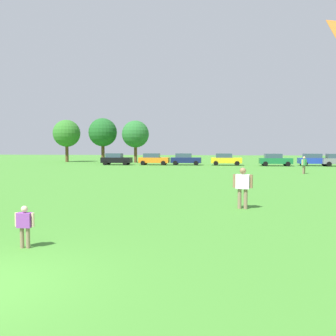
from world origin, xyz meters
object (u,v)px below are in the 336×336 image
(parked_car_yellow_3, at_px, (226,159))
(parked_car_green_4, at_px, (275,160))
(tree_center, at_px, (103,132))
(parked_car_navy_2, at_px, (185,159))
(child_kite_flyer, at_px, (25,223))
(parked_car_blue_5, at_px, (314,160))
(parked_car_orange_1, at_px, (153,159))
(bystander_near_trees, at_px, (304,164))
(parked_car_black_0, at_px, (116,159))
(tree_far_left, at_px, (67,134))
(adult_bystander, at_px, (243,184))
(tree_far_right, at_px, (135,134))

(parked_car_yellow_3, distance_m, parked_car_green_4, 6.69)
(parked_car_yellow_3, height_order, tree_center, tree_center)
(parked_car_navy_2, relative_size, parked_car_yellow_3, 1.00)
(child_kite_flyer, distance_m, parked_car_blue_5, 46.40)
(parked_car_orange_1, bearing_deg, parked_car_blue_5, 1.04)
(parked_car_blue_5, bearing_deg, bystander_near_trees, -108.01)
(parked_car_black_0, relative_size, parked_car_navy_2, 1.00)
(parked_car_green_4, bearing_deg, parked_car_yellow_3, 171.34)
(child_kite_flyer, relative_size, bystander_near_trees, 0.64)
(parked_car_navy_2, height_order, parked_car_yellow_3, same)
(parked_car_green_4, relative_size, tree_far_left, 0.59)
(bystander_near_trees, xyz_separation_m, parked_car_yellow_3, (-6.95, 15.53, -0.13))
(parked_car_green_4, bearing_deg, parked_car_black_0, 179.95)
(parked_car_black_0, bearing_deg, child_kite_flyer, -77.25)
(tree_center, bearing_deg, parked_car_orange_1, -39.61)
(parked_car_blue_5, xyz_separation_m, tree_center, (-32.57, 8.09, 4.23))
(child_kite_flyer, xyz_separation_m, parked_car_orange_1, (-4.04, 42.25, 0.22))
(tree_far_left, bearing_deg, parked_car_green_4, -15.54)
(child_kite_flyer, bearing_deg, adult_bystander, 45.89)
(parked_car_navy_2, height_order, tree_center, tree_center)
(parked_car_navy_2, distance_m, parked_car_yellow_3, 5.71)
(parked_car_orange_1, distance_m, tree_far_left, 19.48)
(parked_car_orange_1, xyz_separation_m, parked_car_navy_2, (4.60, 0.34, 0.00))
(child_kite_flyer, distance_m, parked_car_orange_1, 42.44)
(parked_car_orange_1, bearing_deg, tree_far_left, 152.42)
(adult_bystander, distance_m, tree_center, 48.75)
(parked_car_green_4, height_order, parked_car_blue_5, same)
(adult_bystander, distance_m, parked_car_blue_5, 38.16)
(tree_far_left, bearing_deg, parked_car_black_0, -39.23)
(bystander_near_trees, distance_m, tree_far_right, 31.44)
(parked_car_black_0, distance_m, parked_car_blue_5, 27.71)
(parked_car_navy_2, distance_m, tree_far_right, 12.05)
(parked_car_navy_2, relative_size, parked_car_blue_5, 1.00)
(child_kite_flyer, distance_m, bystander_near_trees, 30.19)
(parked_car_green_4, bearing_deg, parked_car_blue_5, 10.35)
(parked_car_orange_1, distance_m, tree_far_right, 9.44)
(child_kite_flyer, bearing_deg, parked_car_orange_1, 93.17)
(child_kite_flyer, distance_m, parked_car_green_4, 43.62)
(parked_car_yellow_3, bearing_deg, tree_far_right, 154.33)
(bystander_near_trees, distance_m, parked_car_yellow_3, 17.02)
(parked_car_yellow_3, bearing_deg, bystander_near_trees, -65.90)
(parked_car_blue_5, height_order, tree_far_right, tree_far_right)
(bystander_near_trees, distance_m, parked_car_navy_2, 19.97)
(parked_car_orange_1, bearing_deg, child_kite_flyer, -84.54)
(parked_car_green_4, bearing_deg, bystander_near_trees, -88.68)
(tree_far_left, distance_m, tree_far_right, 12.64)
(parked_car_black_0, bearing_deg, parked_car_blue_5, 1.99)
(parked_car_black_0, height_order, tree_far_left, tree_far_left)
(parked_car_orange_1, distance_m, tree_center, 13.98)
(adult_bystander, relative_size, tree_center, 0.23)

